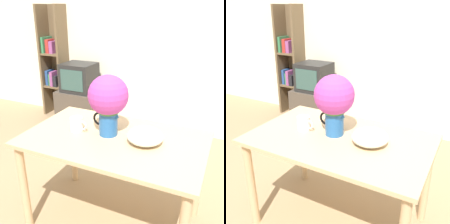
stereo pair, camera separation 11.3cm
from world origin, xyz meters
TOP-DOWN VIEW (x-y plane):
  - wall_back at (0.00, 2.01)m, footprint 8.00×0.05m
  - table at (-0.07, 0.07)m, footprint 1.30×0.80m
  - flower_vase at (-0.13, 0.10)m, footprint 0.29×0.29m
  - coffee_mug at (-0.38, 0.05)m, footprint 0.13×0.10m
  - white_bowl at (0.15, 0.09)m, footprint 0.25×0.25m
  - tv_stand at (-1.35, 1.66)m, footprint 0.62×0.47m
  - tv_set at (-1.35, 1.66)m, footprint 0.45×0.41m
  - bookshelf at (-1.91, 1.86)m, footprint 0.37×0.29m

SIDE VIEW (x-z plane):
  - tv_stand at x=-1.35m, z-range 0.00..0.51m
  - table at x=-0.07m, z-range 0.27..1.04m
  - tv_set at x=-1.35m, z-range 0.51..0.92m
  - white_bowl at x=0.15m, z-range 0.77..0.88m
  - coffee_mug at x=-0.38m, z-range 0.77..0.88m
  - bookshelf at x=-1.91m, z-range -0.02..1.68m
  - flower_vase at x=-0.13m, z-range 0.81..1.26m
  - wall_back at x=0.00m, z-range 0.00..2.60m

